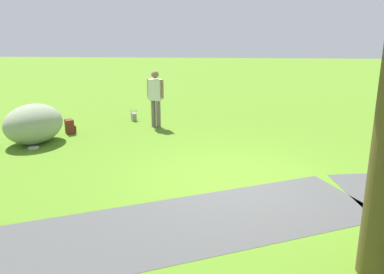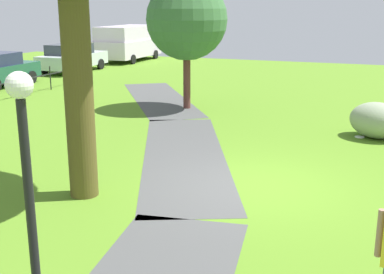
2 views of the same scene
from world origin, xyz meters
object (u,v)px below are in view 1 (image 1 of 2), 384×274
frisbee_on_grass (33,148)px  woman_with_handbag (156,95)px  handbag_on_grass (134,116)px  backpack_by_boulder (70,127)px  lawn_boulder (34,124)px

frisbee_on_grass → woman_with_handbag: bearing=-142.3°
handbag_on_grass → backpack_by_boulder: backpack_by_boulder is taller
handbag_on_grass → frisbee_on_grass: (2.01, 2.93, -0.13)m
woman_with_handbag → backpack_by_boulder: (2.33, 0.82, -0.78)m
woman_with_handbag → handbag_on_grass: (0.82, -0.75, -0.83)m
lawn_boulder → woman_with_handbag: size_ratio=1.20×
handbag_on_grass → backpack_by_boulder: size_ratio=0.89×
woman_with_handbag → lawn_boulder: bearing=30.9°
handbag_on_grass → frisbee_on_grass: size_ratio=1.33×
backpack_by_boulder → frisbee_on_grass: bearing=70.0°
woman_with_handbag → frisbee_on_grass: woman_with_handbag is taller
woman_with_handbag → handbag_on_grass: size_ratio=4.71×
woman_with_handbag → handbag_on_grass: bearing=-42.5°
woman_with_handbag → frisbee_on_grass: (2.83, 2.19, -0.96)m
backpack_by_boulder → frisbee_on_grass: (0.50, 1.36, -0.18)m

